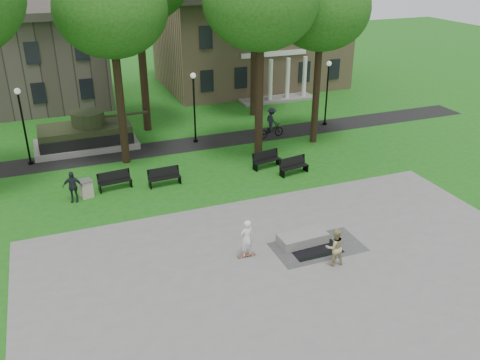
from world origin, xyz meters
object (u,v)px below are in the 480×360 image
object	(u,v)px
friend_watching	(335,247)
trash_bin	(86,188)
skateboarder	(247,238)
cyclist	(271,125)
park_bench_0	(115,180)
concrete_block	(303,238)

from	to	relation	value
friend_watching	trash_bin	world-z (taller)	friend_watching
skateboarder	cyclist	world-z (taller)	cyclist
skateboarder	friend_watching	bearing A→B (deg)	134.25
skateboarder	park_bench_0	xyz separation A→B (m)	(-4.23, 8.79, -0.36)
friend_watching	park_bench_0	size ratio (longest dim) A/B	0.92
friend_watching	park_bench_0	xyz separation A→B (m)	(-7.39, 10.69, -0.34)
trash_bin	concrete_block	bearing A→B (deg)	-44.27
concrete_block	park_bench_0	world-z (taller)	park_bench_0
cyclist	park_bench_0	world-z (taller)	cyclist
trash_bin	friend_watching	bearing A→B (deg)	-48.90
concrete_block	skateboarder	world-z (taller)	skateboarder
skateboarder	park_bench_0	bearing A→B (deg)	-79.05
concrete_block	cyclist	distance (m)	13.82
park_bench_0	concrete_block	bearing A→B (deg)	-57.14
cyclist	trash_bin	size ratio (longest dim) A/B	2.21
concrete_block	park_bench_0	bearing A→B (deg)	128.54
skateboarder	trash_bin	distance (m)	10.18
park_bench_0	trash_bin	size ratio (longest dim) A/B	1.91
concrete_block	trash_bin	world-z (taller)	trash_bin
trash_bin	park_bench_0	bearing A→B (deg)	15.26
skateboarder	cyclist	size ratio (longest dim) A/B	0.81
skateboarder	cyclist	distance (m)	14.96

